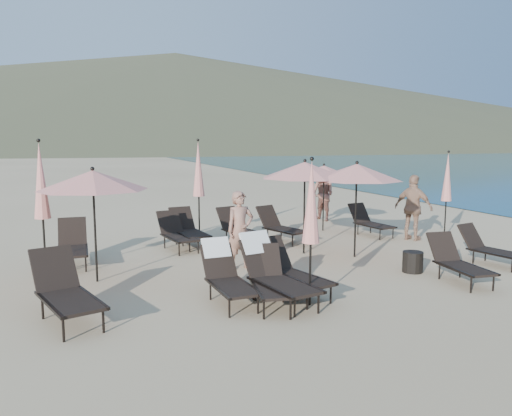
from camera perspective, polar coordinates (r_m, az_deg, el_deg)
name	(u,v)px	position (r m, az deg, el deg)	size (l,w,h in m)	color
ground	(347,284)	(10.19, 10.39, -8.49)	(800.00, 800.00, 0.00)	#D6BA8C
volcanic_headland	(194,102)	(321.11, -7.14, 11.97)	(690.00, 690.00, 55.00)	brown
lounger_0	(65,290)	(8.49, -20.97, -8.76)	(1.17, 1.95, 1.05)	black
lounger_1	(226,274)	(8.90, -3.42, -7.50)	(0.67, 1.67, 1.03)	black
lounger_2	(274,271)	(8.86, 2.03, -7.19)	(0.96, 1.91, 1.14)	black
lounger_3	(290,271)	(9.23, 3.95, -7.15)	(1.03, 1.81, 0.98)	black
lounger_4	(458,261)	(10.85, 22.08, -5.64)	(0.76, 1.62, 0.90)	black
lounger_5	(489,247)	(12.61, 25.09, -4.07)	(0.86, 1.58, 0.86)	black
lounger_6	(72,244)	(12.18, -20.24, -3.94)	(0.70, 1.73, 0.99)	black
lounger_7	(177,233)	(13.17, -9.01, -2.79)	(0.88, 1.71, 0.94)	black
lounger_8	(188,229)	(13.61, -7.73, -2.36)	(0.83, 1.75, 0.97)	black
lounger_9	(239,227)	(13.75, -1.94, -2.22)	(1.02, 1.75, 0.95)	black
lounger_10	(280,226)	(14.05, 2.80, -2.02)	(1.11, 1.75, 0.94)	black
lounger_11	(370,221)	(15.28, 12.87, -1.49)	(0.78, 1.62, 0.90)	black
lounger_12	(270,279)	(8.76, 1.60, -8.13)	(0.90, 1.70, 0.93)	black
umbrella_open_0	(93,180)	(10.31, -18.15, 3.03)	(2.15, 2.15, 2.32)	black
umbrella_open_1	(305,170)	(12.36, 5.60, 4.34)	(2.20, 2.20, 2.37)	black
umbrella_open_2	(357,172)	(12.17, 11.44, 4.04)	(2.18, 2.18, 2.34)	black
umbrella_open_3	(324,171)	(15.64, 7.77, 4.18)	(1.96, 1.96, 2.11)	black
umbrella_closed_0	(311,203)	(8.45, 6.33, 0.57)	(0.30, 0.30, 2.56)	black
umbrella_closed_1	(447,177)	(15.33, 21.02, 3.28)	(0.30, 0.30, 2.54)	black
umbrella_closed_2	(41,182)	(11.11, -23.38, 2.80)	(0.33, 0.33, 2.86)	black
umbrella_closed_3	(198,169)	(14.36, -6.60, 4.40)	(0.34, 0.34, 2.87)	black
side_table_0	(266,272)	(10.02, 1.20, -7.38)	(0.39, 0.39, 0.43)	black
side_table_1	(413,262)	(11.33, 17.47, -5.90)	(0.44, 0.44, 0.45)	black
beachgoer_a	(240,230)	(10.99, -1.82, -2.54)	(0.63, 0.41, 1.73)	#9D6A55
beachgoer_b	(322,195)	(17.69, 7.61, 1.53)	(0.90, 0.70, 1.85)	#8C5748
beachgoer_c	(413,208)	(14.78, 17.55, 0.04)	(1.09, 0.46, 1.87)	#AA7D60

